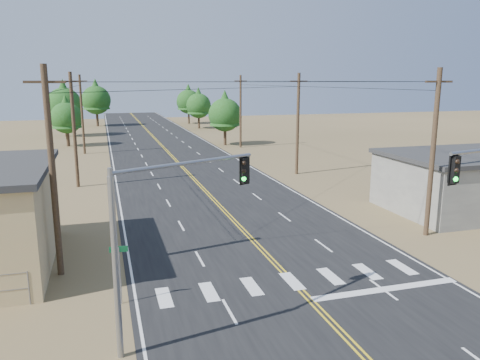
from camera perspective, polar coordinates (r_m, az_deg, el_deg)
name	(u,v)px	position (r m, az deg, el deg)	size (l,w,h in m)	color
road	(199,184)	(42.79, -5.06, -0.50)	(15.00, 200.00, 0.02)	black
utility_pole_left_near	(52,171)	(23.46, -21.90, 0.98)	(1.80, 0.30, 10.00)	#4C3826
utility_pole_left_mid	(74,129)	(43.24, -19.57, 5.85)	(1.80, 0.30, 10.00)	#4C3826
utility_pole_left_far	(82,114)	(63.15, -18.70, 7.65)	(1.80, 0.30, 10.00)	#4C3826
utility_pole_right_near	(433,152)	(29.88, 22.45, 3.15)	(1.80, 0.30, 10.00)	#4C3826
utility_pole_right_mid	(298,123)	(47.03, 7.06, 6.89)	(1.80, 0.30, 10.00)	#4C3826
utility_pole_right_far	(241,111)	(65.81, 0.07, 8.43)	(1.80, 0.30, 10.00)	#4C3826
signal_mast_left	(160,221)	(16.48, -9.69, -4.98)	(5.50, 2.57, 6.58)	gray
street_sign	(119,265)	(20.42, -14.48, -10.06)	(0.76, 0.09, 2.56)	gray
tree_left_near	(66,115)	(71.34, -20.43, 7.47)	(4.42, 4.42, 7.37)	#3F2D1E
tree_left_mid	(64,101)	(84.22, -20.66, 8.95)	(5.73, 5.73, 9.55)	#3F2D1E
tree_left_far	(96,97)	(101.40, -17.15, 9.63)	(5.81, 5.81, 9.69)	#3F2D1E
tree_right_near	(225,111)	(68.23, -1.86, 8.35)	(4.79, 4.79, 7.98)	#3F2D1E
tree_right_mid	(199,103)	(92.80, -5.08, 9.31)	(4.83, 4.83, 8.05)	#3F2D1E
tree_right_far	(188,99)	(103.22, -6.31, 9.76)	(5.18, 5.18, 8.63)	#3F2D1E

